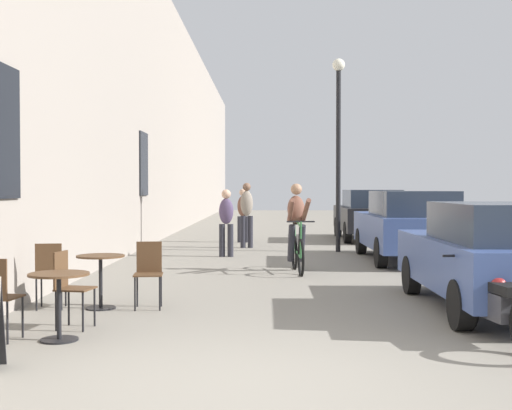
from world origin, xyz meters
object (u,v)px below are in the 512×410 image
Objects in this scene: parked_car_nearest at (493,255)px; pedestrian_near at (226,219)px; parked_car_second at (408,225)px; cafe_chair_near_toward_wall at (69,284)px; cyclist_on_bicycle at (297,230)px; street_lamp at (338,130)px; parked_car_third at (369,214)px; parked_motorcycle at (495,304)px; cafe_chair_mid_toward_street at (50,271)px; cafe_chair_mid_toward_wall at (149,270)px; cafe_table_mid at (101,270)px; pedestrian_mid at (247,211)px; cafe_table_near at (59,292)px; pedestrian_far at (243,212)px.

pedestrian_near is at bearing 119.34° from parked_car_nearest.
parked_car_second is (4.10, -0.88, -0.09)m from pedestrian_near.
parked_car_nearest is (5.25, 1.17, 0.23)m from cafe_chair_near_toward_wall.
parked_car_nearest is 6.11m from parked_car_second.
cyclist_on_bicycle is 0.36× the size of street_lamp.
parked_car_third reaches higher than parked_motorcycle.
cafe_chair_near_toward_wall is 1.35m from cafe_chair_mid_toward_street.
cafe_chair_near_toward_wall is at bearing -126.65° from parked_car_second.
cyclist_on_bicycle reaches higher than cafe_chair_mid_toward_wall.
cafe_chair_mid_toward_wall is at bearing -118.63° from cyclist_on_bicycle.
cyclist_on_bicycle is at bearing -142.88° from parked_car_second.
cafe_chair_mid_toward_wall is 6.85m from pedestrian_near.
cafe_table_mid is 0.41× the size of cyclist_on_bicycle.
cyclist_on_bicycle is 3.21m from parked_car_second.
pedestrian_mid is at bearing 80.69° from cafe_chair_near_toward_wall.
parked_car_nearest is at bearing 19.13° from cafe_table_near.
pedestrian_near is at bearing 80.84° from cafe_chair_near_toward_wall.
cafe_chair_mid_toward_street is 0.56× the size of pedestrian_far.
pedestrian_near reaches higher than parked_motorcycle.
parked_car_nearest is at bearing -60.66° from pedestrian_near.
cafe_table_near is 0.63m from cafe_chair_near_toward_wall.
parked_car_second reaches higher than parked_motorcycle.
pedestrian_mid is 0.40× the size of parked_car_third.
street_lamp reaches higher than cafe_chair_mid_toward_street.
parked_car_nearest is 0.91× the size of parked_car_third.
pedestrian_far reaches higher than cafe_chair_near_toward_wall.
cafe_chair_mid_toward_street is 5.41m from cyclist_on_bicycle.
parked_car_nearest is (5.17, 1.79, 0.22)m from cafe_table_near.
cafe_table_near is 6.60m from cyclist_on_bicycle.
pedestrian_far is at bearing 85.43° from cafe_chair_mid_toward_wall.
cafe_table_near is at bearing -98.41° from pedestrian_mid.
cafe_chair_mid_toward_street is 1.00× the size of cafe_chair_mid_toward_wall.
cafe_chair_near_toward_wall is 1.28m from cafe_table_mid.
pedestrian_mid reaches higher than parked_motorcycle.
pedestrian_mid is 0.40× the size of parked_car_second.
cafe_chair_near_toward_wall and cafe_chair_mid_toward_street have the same top height.
cyclist_on_bicycle reaches higher than cafe_table_mid.
cafe_chair_mid_toward_wall is 0.20× the size of parked_car_third.
street_lamp is at bearing 93.31° from parked_motorcycle.
cafe_chair_mid_toward_wall is at bearing 6.81° from cafe_table_mid.
cafe_table_near is 0.34× the size of parked_motorcycle.
cafe_chair_mid_toward_wall is at bearing -95.34° from pedestrian_near.
parked_car_nearest reaches higher than cafe_table_mid.
cafe_chair_mid_toward_wall reaches higher than cafe_table_mid.
cyclist_on_bicycle is at bearing 50.05° from cafe_chair_mid_toward_street.
cafe_chair_mid_toward_street is (-0.66, -0.08, -0.00)m from cafe_table_mid.
pedestrian_near is 0.36× the size of parked_car_third.
cyclist_on_bicycle is at bearing 55.34° from cafe_table_mid.
street_lamp is at bearing 68.27° from cafe_table_near.
cafe_table_mid is 0.34× the size of parked_motorcycle.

